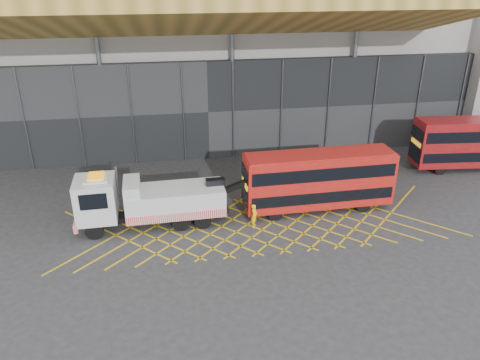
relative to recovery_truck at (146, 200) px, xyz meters
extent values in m
plane|color=#2D2D30|center=(2.91, -0.96, -1.71)|extent=(120.00, 120.00, 0.00)
cube|color=gold|center=(-1.89, -0.96, -1.70)|extent=(7.16, 7.16, 0.01)
cube|color=gold|center=(-1.89, -0.96, -1.70)|extent=(7.16, 7.16, 0.01)
cube|color=gold|center=(-0.29, -0.96, -1.70)|extent=(7.16, 7.16, 0.01)
cube|color=gold|center=(-0.29, -0.96, -1.70)|extent=(7.16, 7.16, 0.01)
cube|color=gold|center=(1.31, -0.96, -1.70)|extent=(7.16, 7.16, 0.01)
cube|color=gold|center=(1.31, -0.96, -1.70)|extent=(7.16, 7.16, 0.01)
cube|color=gold|center=(2.91, -0.96, -1.70)|extent=(7.16, 7.16, 0.01)
cube|color=gold|center=(2.91, -0.96, -1.70)|extent=(7.16, 7.16, 0.01)
cube|color=gold|center=(4.51, -0.96, -1.70)|extent=(7.16, 7.16, 0.01)
cube|color=gold|center=(4.51, -0.96, -1.70)|extent=(7.16, 7.16, 0.01)
cube|color=gold|center=(6.11, -0.96, -1.70)|extent=(7.16, 7.16, 0.01)
cube|color=gold|center=(6.11, -0.96, -1.70)|extent=(7.16, 7.16, 0.01)
cube|color=gold|center=(7.71, -0.96, -1.70)|extent=(7.16, 7.16, 0.01)
cube|color=gold|center=(7.71, -0.96, -1.70)|extent=(7.16, 7.16, 0.01)
cube|color=gold|center=(9.31, -0.96, -1.70)|extent=(7.16, 7.16, 0.01)
cube|color=gold|center=(9.31, -0.96, -1.70)|extent=(7.16, 7.16, 0.01)
cube|color=gold|center=(10.91, -0.96, -1.70)|extent=(7.16, 7.16, 0.01)
cube|color=gold|center=(10.91, -0.96, -1.70)|extent=(7.16, 7.16, 0.01)
cube|color=gold|center=(12.51, -0.96, -1.70)|extent=(7.16, 7.16, 0.01)
cube|color=gold|center=(12.51, -0.96, -1.70)|extent=(7.16, 7.16, 0.01)
cube|color=gold|center=(14.11, -0.96, -1.70)|extent=(7.16, 7.16, 0.01)
cube|color=gold|center=(14.11, -0.96, -1.70)|extent=(7.16, 7.16, 0.01)
cube|color=gold|center=(15.71, -0.96, -1.70)|extent=(7.16, 7.16, 0.01)
cube|color=gold|center=(15.71, -0.96, -1.70)|extent=(7.16, 7.16, 0.01)
cube|color=gray|center=(4.91, 18.04, 7.29)|extent=(55.00, 14.00, 18.00)
cube|color=black|center=(4.91, 10.74, 2.29)|extent=(55.00, 0.80, 8.00)
cube|color=olive|center=(2.91, 7.04, 9.79)|extent=(40.00, 11.93, 4.07)
cylinder|color=#595B60|center=(-3.09, 10.54, 3.29)|extent=(0.36, 0.36, 10.00)
cylinder|color=#595B60|center=(6.91, 10.54, 3.29)|extent=(0.36, 0.36, 10.00)
cylinder|color=#595B60|center=(16.91, 10.54, 3.29)|extent=(0.36, 0.36, 10.00)
cube|color=black|center=(0.42, 0.02, -1.03)|extent=(9.27, 1.28, 0.34)
cube|color=silver|center=(-2.89, -0.09, 0.38)|extent=(2.41, 2.51, 2.53)
cube|color=black|center=(-4.08, -0.13, 0.82)|extent=(0.12, 2.14, 1.07)
cube|color=red|center=(-4.11, -0.13, -0.88)|extent=(0.33, 2.54, 0.54)
cube|color=orange|center=(-2.70, -0.08, 1.87)|extent=(0.91, 1.20, 0.12)
cube|color=silver|center=(1.78, 0.06, -0.10)|extent=(6.11, 2.63, 1.56)
cube|color=red|center=(1.82, -1.18, -0.69)|extent=(6.03, 0.26, 0.54)
cube|color=silver|center=(-0.75, -0.02, 1.02)|extent=(1.05, 2.37, 0.68)
cube|color=black|center=(4.30, 0.15, 0.82)|extent=(1.18, 0.52, 0.49)
cube|color=black|center=(5.28, 0.18, 0.33)|extent=(2.14, 0.41, 1.05)
cylinder|color=black|center=(-3.05, -1.12, -1.17)|extent=(1.08, 0.38, 1.07)
cylinder|color=black|center=(-3.12, 0.92, -1.17)|extent=(1.08, 0.38, 1.07)
cylinder|color=black|center=(3.37, -0.91, -1.17)|extent=(1.08, 0.38, 1.07)
cylinder|color=black|center=(3.30, 1.14, -1.17)|extent=(1.08, 0.38, 1.07)
cylinder|color=#595B60|center=(-1.66, 0.92, 0.92)|extent=(0.14, 0.14, 2.14)
cube|color=#AD140F|center=(11.04, 0.37, 0.46)|extent=(9.75, 2.48, 3.42)
cube|color=black|center=(11.04, 0.37, -0.34)|extent=(9.36, 2.54, 0.75)
cube|color=black|center=(11.04, 0.37, 1.25)|extent=(9.36, 2.54, 0.84)
cube|color=black|center=(6.18, 0.25, -0.30)|extent=(0.11, 1.98, 1.15)
cube|color=black|center=(6.18, 0.25, 1.25)|extent=(0.11, 1.98, 0.84)
cube|color=yellow|center=(6.17, 0.25, 0.54)|extent=(0.10, 1.57, 0.31)
cube|color=#AD140F|center=(11.04, 0.37, 2.20)|extent=(9.55, 2.30, 0.11)
cylinder|color=black|center=(7.98, -0.68, -1.25)|extent=(0.92, 0.29, 0.92)
cylinder|color=black|center=(7.93, 1.27, -1.25)|extent=(0.92, 0.29, 0.92)
cylinder|color=black|center=(13.89, -0.53, -1.25)|extent=(0.92, 0.29, 0.92)
cylinder|color=black|center=(13.84, 1.41, -1.25)|extent=(0.92, 0.29, 0.92)
cube|color=maroon|center=(25.44, 4.96, 0.51)|extent=(10.07, 3.17, 3.50)
cube|color=black|center=(25.44, 4.96, -0.31)|extent=(9.68, 3.19, 0.77)
cube|color=black|center=(25.44, 4.96, 1.31)|extent=(9.68, 3.19, 0.86)
cube|color=black|center=(20.48, 5.40, -0.27)|extent=(0.24, 2.02, 1.17)
cube|color=black|center=(20.48, 5.40, 1.31)|extent=(0.24, 2.02, 0.86)
cube|color=yellow|center=(20.47, 5.40, 0.59)|extent=(0.20, 1.61, 0.32)
cylinder|color=black|center=(22.21, 4.25, -1.24)|extent=(0.96, 0.35, 0.94)
cylinder|color=black|center=(22.38, 6.24, -1.24)|extent=(0.96, 0.35, 0.94)
imported|color=yellow|center=(6.52, -1.25, -0.95)|extent=(0.55, 0.65, 1.51)
camera|label=1|loc=(1.63, -25.92, 13.11)|focal=35.00mm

